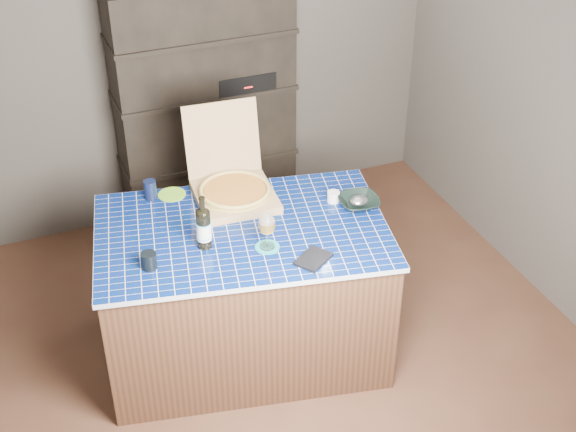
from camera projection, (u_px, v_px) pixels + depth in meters
name	position (u px, v px, depth m)	size (l,w,h in m)	color
room	(288.00, 170.00, 4.15)	(3.50, 3.50, 3.50)	#4F3322
shelving_unit	(206.00, 109.00, 5.52)	(1.20, 0.41, 1.80)	black
kitchen_island	(244.00, 291.00, 4.61)	(1.76, 1.30, 0.87)	#4E2B1E
pizza_box	(234.00, 188.00, 4.60)	(0.48, 0.57, 0.48)	tan
mead_bottle	(204.00, 227.00, 4.17)	(0.08, 0.08, 0.31)	black
teal_trivet	(267.00, 247.00, 4.23)	(0.13, 0.13, 0.01)	teal
wine_glass	(267.00, 225.00, 4.15)	(0.09, 0.09, 0.21)	white
tumbler	(149.00, 261.00, 4.06)	(0.08, 0.08, 0.09)	black
dvd_case	(313.00, 259.00, 4.13)	(0.13, 0.19, 0.01)	black
bowl	(359.00, 202.00, 4.54)	(0.23, 0.23, 0.06)	black
foil_contents	(359.00, 201.00, 4.53)	(0.11, 0.09, 0.05)	#ADAEB8
white_jar	(333.00, 197.00, 4.59)	(0.07, 0.07, 0.06)	silver
navy_cup	(150.00, 190.00, 4.60)	(0.07, 0.07, 0.11)	black
green_trivet	(172.00, 194.00, 4.66)	(0.16, 0.16, 0.01)	#74BF28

